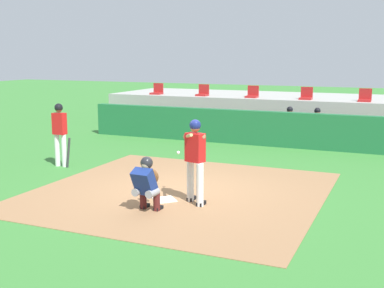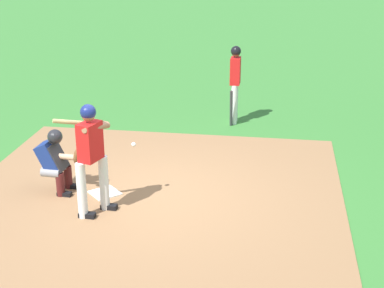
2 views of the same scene
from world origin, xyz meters
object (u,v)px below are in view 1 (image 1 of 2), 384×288
home_plate (165,200)px  stadium_seat_0 (157,91)px  batter_at_plate (195,156)px  dugout_player_1 (316,126)px  stadium_seat_3 (306,96)px  on_deck_batter (60,131)px  stadium_seat_4 (365,98)px  stadium_seat_2 (252,94)px  catcher_crouched (147,182)px  dugout_player_0 (289,124)px  stadium_seat_1 (203,93)px

home_plate → stadium_seat_0: bearing=118.0°
batter_at_plate → stadium_seat_0: stadium_seat_0 is taller
dugout_player_1 → stadium_seat_3: size_ratio=2.71×
stadium_seat_3 → on_deck_batter: bearing=-122.3°
stadium_seat_4 → stadium_seat_2: bearing=180.0°
batter_at_plate → on_deck_batter: size_ratio=1.01×
home_plate → batter_at_plate: 1.23m
on_deck_batter → stadium_seat_4: bearing=48.3°
dugout_player_1 → stadium_seat_4: size_ratio=2.71×
dugout_player_1 → stadium_seat_0: bearing=164.3°
batter_at_plate → stadium_seat_0: (-6.11, 10.13, 0.50)m
catcher_crouched → on_deck_batter: (-4.18, 2.64, 0.41)m
on_deck_batter → dugout_player_0: 8.08m
on_deck_batter → stadium_seat_0: stadium_seat_0 is taller
on_deck_batter → stadium_seat_3: bearing=57.7°
home_plate → stadium_seat_4: size_ratio=0.92×
dugout_player_1 → stadium_seat_2: bearing=145.2°
on_deck_batter → stadium_seat_1: (0.93, 8.33, 0.51)m
catcher_crouched → dugout_player_1: bearing=78.4°
catcher_crouched → stadium_seat_3: bearing=84.4°
batter_at_plate → stadium_seat_1: size_ratio=3.76×
stadium_seat_2 → stadium_seat_4: bearing=0.0°
home_plate → catcher_crouched: catcher_crouched is taller
home_plate → on_deck_batter: on_deck_batter is taller
batter_at_plate → catcher_crouched: size_ratio=1.05×
home_plate → stadium_seat_0: (-5.42, 10.18, 1.51)m
batter_at_plate → on_deck_batter: batter_at_plate is taller
on_deck_batter → dugout_player_0: (5.05, 6.30, -0.35)m
dugout_player_0 → stadium_seat_3: size_ratio=2.71×
catcher_crouched → stadium_seat_2: stadium_seat_2 is taller
batter_at_plate → stadium_seat_0: size_ratio=3.76×
stadium_seat_1 → stadium_seat_2: size_ratio=1.00×
dugout_player_1 → stadium_seat_2: (-2.93, 2.03, 0.86)m
dugout_player_0 → stadium_seat_3: stadium_seat_3 is taller
dugout_player_0 → stadium_seat_3: 2.22m
home_plate → dugout_player_0: bearing=83.9°
on_deck_batter → home_plate: bearing=-23.9°
stadium_seat_3 → stadium_seat_2: bearing=180.0°
on_deck_batter → stadium_seat_1: bearing=83.7°
stadium_seat_2 → stadium_seat_3: size_ratio=1.00×
batter_at_plate → stadium_seat_2: 10.30m
catcher_crouched → stadium_seat_2: (-1.09, 10.97, 0.93)m
stadium_seat_0 → stadium_seat_1: size_ratio=1.00×
batter_at_plate → dugout_player_0: 8.11m
dugout_player_0 → home_plate: bearing=-96.1°
stadium_seat_1 → home_plate: bearing=-72.3°
stadium_seat_0 → stadium_seat_3: 6.50m
stadium_seat_0 → dugout_player_0: bearing=-17.9°
dugout_player_0 → stadium_seat_1: (-4.13, 2.03, 0.86)m
stadium_seat_0 → stadium_seat_2: (4.33, 0.00, 0.00)m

